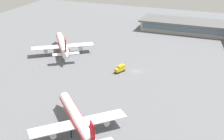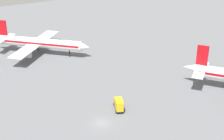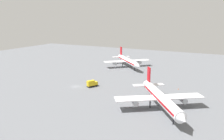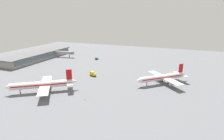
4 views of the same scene
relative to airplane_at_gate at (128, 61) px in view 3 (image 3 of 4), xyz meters
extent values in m
plane|color=slate|center=(-3.99, -54.69, -4.47)|extent=(288.00, 288.00, 0.00)
cylinder|color=white|center=(0.31, -0.33, 0.00)|extent=(26.20, 27.01, 3.73)
cone|color=white|center=(12.85, -13.35, 0.00)|extent=(5.14, 5.14, 3.54)
cone|color=white|center=(-12.22, 12.69, 0.56)|extent=(5.38, 5.43, 2.98)
cube|color=red|center=(0.31, -0.33, 0.28)|extent=(25.32, 26.09, 0.67)
cube|color=white|center=(-0.86, 0.90, -0.37)|extent=(26.97, 26.25, 0.34)
cylinder|color=#A5A8AD|center=(5.64, 7.15, -1.68)|extent=(4.53, 4.60, 2.05)
cylinder|color=#A5A8AD|center=(-7.36, -5.36, -1.68)|extent=(4.53, 4.60, 2.05)
cube|color=white|center=(-10.27, 10.67, 0.37)|extent=(11.39, 11.12, 0.27)
cube|color=red|center=(-10.27, 10.67, 4.85)|extent=(2.55, 2.62, 5.97)
cylinder|color=black|center=(8.54, -8.88, -3.17)|extent=(0.45, 0.45, 2.61)
cylinder|color=black|center=(0.58, 3.70, -3.17)|extent=(0.45, 0.45, 2.61)
cylinder|color=black|center=(-3.72, -0.44, -3.17)|extent=(0.45, 0.45, 2.61)
cylinder|color=white|center=(42.32, -64.99, 0.24)|extent=(24.04, 31.31, 3.93)
cone|color=white|center=(53.43, -80.46, 0.24)|extent=(5.33, 5.37, 3.73)
cone|color=white|center=(31.20, -49.53, 0.83)|extent=(5.42, 5.82, 3.14)
cube|color=red|center=(42.32, -64.99, 0.54)|extent=(23.27, 30.19, 0.71)
cube|color=white|center=(41.28, -63.54, -0.15)|extent=(30.90, 24.45, 0.35)
cylinder|color=#A5A8AD|center=(48.99, -58.00, -1.53)|extent=(4.47, 5.03, 2.16)
cylinder|color=#A5A8AD|center=(33.56, -69.09, -1.53)|extent=(4.47, 5.03, 2.16)
cube|color=white|center=(32.93, -51.94, 0.63)|extent=(12.89, 10.52, 0.28)
cube|color=red|center=(32.93, -51.94, 5.35)|extent=(2.35, 3.03, 6.29)
cylinder|color=black|center=(49.62, -75.15, -3.10)|extent=(0.47, 0.47, 2.75)
cylinder|color=black|center=(43.20, -60.84, -3.10)|extent=(0.47, 0.47, 2.75)
cylinder|color=black|center=(38.10, -64.51, -3.10)|extent=(0.47, 0.47, 2.75)
cube|color=black|center=(3.46, -51.17, -3.92)|extent=(4.04, 5.89, 0.30)
cube|color=gold|center=(4.24, -49.44, -2.97)|extent=(2.47, 2.42, 1.60)
cube|color=#3F596B|center=(4.58, -48.70, -2.65)|extent=(1.49, 0.73, 0.90)
cube|color=gold|center=(3.09, -51.99, -2.47)|extent=(3.30, 4.25, 2.60)
cylinder|color=black|center=(3.40, -48.99, -4.07)|extent=(0.60, 0.85, 0.80)
cylinder|color=black|center=(5.13, -49.78, -4.07)|extent=(0.60, 0.85, 0.80)
cylinder|color=black|center=(1.79, -52.57, -4.07)|extent=(0.60, 0.85, 0.80)
cylinder|color=black|center=(3.52, -53.35, -4.07)|extent=(0.60, 0.85, 0.80)
cone|color=#EA590C|center=(42.56, -35.90, -4.17)|extent=(0.44, 0.44, 0.60)
camera|label=1|loc=(-41.11, 75.63, 55.38)|focal=49.04mm
camera|label=2|loc=(-38.38, -115.62, 41.23)|focal=52.43mm
camera|label=3|loc=(65.41, -148.16, 29.95)|focal=38.37mm
camera|label=4|loc=(125.04, 13.74, 40.10)|focal=30.33mm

